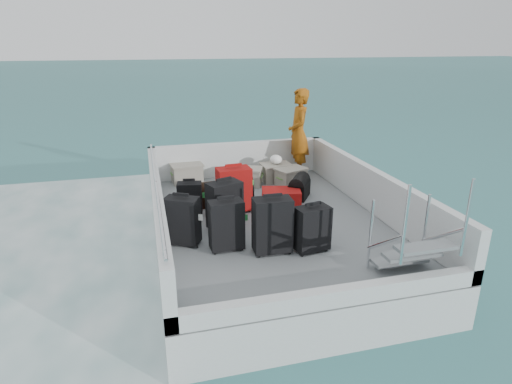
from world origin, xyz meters
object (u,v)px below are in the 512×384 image
crate_0 (187,174)px  crate_1 (247,177)px  suitcase_3 (272,226)px  crate_3 (291,178)px  suitcase_0 (226,226)px  suitcase_8 (281,197)px  suitcase_2 (190,199)px  crate_2 (276,173)px  suitcase_4 (225,206)px  passenger (299,134)px  suitcase_1 (182,221)px  suitcase_6 (312,229)px  suitcase_5 (234,190)px

crate_0 → crate_1: size_ratio=1.08×
suitcase_3 → crate_3: 2.83m
suitcase_0 → suitcase_3: size_ratio=0.92×
suitcase_0 → suitcase_8: suitcase_0 is taller
suitcase_8 → crate_3: crate_3 is taller
suitcase_2 → crate_1: 1.77m
suitcase_3 → crate_3: size_ratio=1.42×
suitcase_2 → crate_2: suitcase_2 is taller
suitcase_4 → crate_2: 2.47m
crate_2 → crate_3: bearing=-60.7°
suitcase_3 → passenger: 3.51m
suitcase_3 → crate_1: suitcase_3 is taller
suitcase_1 → crate_1: bearing=85.0°
suitcase_6 → crate_3: suitcase_6 is taller
suitcase_4 → crate_3: suitcase_4 is taller
crate_1 → suitcase_6: bearing=-86.3°
suitcase_2 → suitcase_5: suitcase_5 is taller
suitcase_1 → suitcase_2: size_ratio=1.22×
suitcase_3 → crate_2: suitcase_3 is taller
crate_1 → crate_3: size_ratio=1.00×
suitcase_0 → suitcase_5: (0.38, 1.33, 0.02)m
suitcase_1 → suitcase_6: 1.76m
crate_0 → suitcase_1: bearing=-97.1°
crate_0 → suitcase_6: bearing=-69.0°
suitcase_3 → suitcase_0: bearing=159.8°
suitcase_6 → crate_2: 3.06m
suitcase_0 → crate_0: (-0.21, 3.07, -0.17)m
crate_2 → suitcase_8: bearing=-103.0°
suitcase_0 → suitcase_8: size_ratio=1.06×
suitcase_3 → suitcase_2: bearing=122.1°
suitcase_3 → suitcase_6: 0.54m
suitcase_2 → crate_2: (1.86, 1.38, -0.11)m
suitcase_1 → crate_3: suitcase_1 is taller
suitcase_3 → crate_1: 2.83m
crate_1 → suitcase_2: bearing=-134.8°
suitcase_1 → suitcase_4: 0.75m
suitcase_5 → crate_3: size_ratio=1.39×
suitcase_0 → suitcase_6: suitcase_0 is taller
suitcase_2 → suitcase_5: 0.73m
crate_2 → crate_3: crate_2 is taller
suitcase_2 → suitcase_6: (1.43, -1.65, 0.04)m
suitcase_2 → passenger: passenger is taller
crate_0 → crate_2: 1.77m
passenger → crate_2: bearing=-60.1°
suitcase_3 → crate_1: (0.33, 2.80, -0.22)m
suitcase_1 → crate_0: size_ratio=1.18×
passenger → suitcase_4: bearing=-32.7°
suitcase_5 → suitcase_8: 0.89m
suitcase_1 → suitcase_8: size_ratio=1.03×
suitcase_4 → crate_2: suitcase_4 is taller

